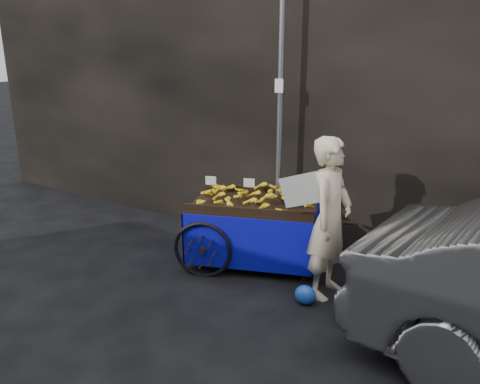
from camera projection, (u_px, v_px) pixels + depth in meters
The scene contains 6 objects.
ground at pixel (208, 281), 6.04m from camera, with size 80.00×80.00×0.00m, color black.
building_wall at pixel (326, 74), 7.20m from camera, with size 13.50×2.00×5.00m.
street_pole at pixel (280, 115), 6.34m from camera, with size 0.12×0.10×4.00m.
banana_cart at pixel (250, 209), 6.37m from camera, with size 2.54×1.78×1.27m.
vendor at pixel (330, 218), 5.46m from camera, with size 0.84×0.72×1.94m.
plastic_bag at pixel (305, 295), 5.46m from camera, with size 0.25×0.20×0.23m, color blue.
Camera 1 is at (3.30, -4.35, 2.86)m, focal length 35.00 mm.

